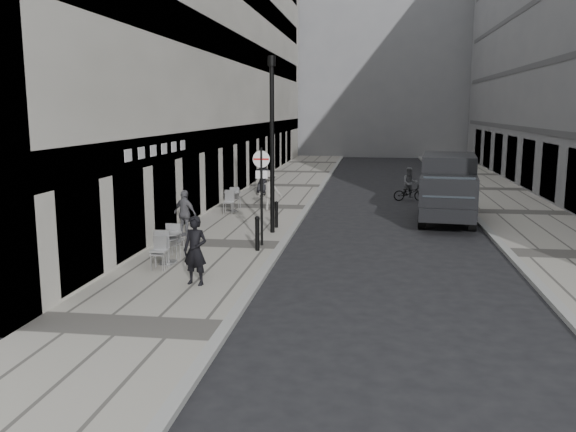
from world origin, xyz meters
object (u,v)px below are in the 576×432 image
object	(u,v)px
walking_man	(195,251)
lamppost	(272,136)
sign_post	(261,183)
cyclist	(410,188)
panel_van	(448,185)

from	to	relation	value
walking_man	lamppost	distance (m)	7.11
sign_post	cyclist	distance (m)	12.33
panel_van	cyclist	bearing A→B (deg)	109.05
lamppost	cyclist	xyz separation A→B (m)	(5.21, 9.03, -2.84)
cyclist	sign_post	bearing A→B (deg)	-122.33
walking_man	panel_van	size ratio (longest dim) A/B	0.30
walking_man	cyclist	world-z (taller)	walking_man
sign_post	panel_van	world-z (taller)	sign_post
lamppost	cyclist	size ratio (longest dim) A/B	3.70
lamppost	panel_van	bearing A→B (deg)	30.57
panel_van	cyclist	world-z (taller)	panel_van
walking_man	panel_van	distance (m)	12.65
lamppost	sign_post	bearing A→B (deg)	-90.00
panel_van	sign_post	bearing A→B (deg)	-131.29
walking_man	sign_post	size ratio (longest dim) A/B	0.55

